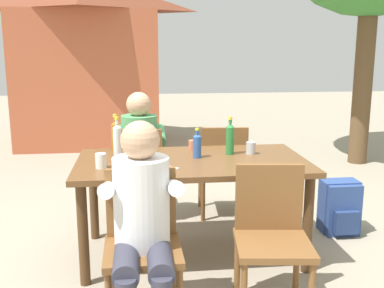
# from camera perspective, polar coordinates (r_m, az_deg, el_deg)

# --- Properties ---
(ground_plane) EXTENTS (24.00, 24.00, 0.00)m
(ground_plane) POSITION_cam_1_polar(r_m,az_deg,el_deg) (3.70, 0.00, -13.27)
(ground_plane) COLOR gray
(dining_table) EXTENTS (1.70, 0.93, 0.75)m
(dining_table) POSITION_cam_1_polar(r_m,az_deg,el_deg) (3.47, 0.00, -3.35)
(dining_table) COLOR brown
(dining_table) RESTS_ON ground_plane
(chair_near_left) EXTENTS (0.45, 0.45, 0.87)m
(chair_near_left) POSITION_cam_1_polar(r_m,az_deg,el_deg) (2.78, -6.14, -11.21)
(chair_near_left) COLOR brown
(chair_near_left) RESTS_ON ground_plane
(chair_far_left) EXTENTS (0.47, 0.47, 0.87)m
(chair_far_left) POSITION_cam_1_polar(r_m,az_deg,el_deg) (4.23, -6.46, -3.00)
(chair_far_left) COLOR brown
(chair_far_left) RESTS_ON ground_plane
(chair_far_right) EXTENTS (0.47, 0.47, 0.87)m
(chair_far_right) POSITION_cam_1_polar(r_m,az_deg,el_deg) (4.30, 3.81, -2.70)
(chair_far_right) COLOR brown
(chair_far_right) RESTS_ON ground_plane
(chair_near_right) EXTENTS (0.49, 0.49, 0.87)m
(chair_near_right) POSITION_cam_1_polar(r_m,az_deg,el_deg) (2.89, 9.72, -10.40)
(chair_near_right) COLOR brown
(chair_near_right) RESTS_ON ground_plane
(person_in_white_shirt) EXTENTS (0.47, 0.61, 1.18)m
(person_in_white_shirt) POSITION_cam_1_polar(r_m,az_deg,el_deg) (2.62, -6.17, -8.80)
(person_in_white_shirt) COLOR white
(person_in_white_shirt) RESTS_ON ground_plane
(person_in_plaid_shirt) EXTENTS (0.47, 0.61, 1.18)m
(person_in_plaid_shirt) POSITION_cam_1_polar(r_m,az_deg,el_deg) (4.30, -6.45, -0.47)
(person_in_plaid_shirt) COLOR #4C935B
(person_in_plaid_shirt) RESTS_ON ground_plane
(bottle_blue) EXTENTS (0.06, 0.06, 0.23)m
(bottle_blue) POSITION_cam_1_polar(r_m,az_deg,el_deg) (3.49, 0.64, -0.13)
(bottle_blue) COLOR #2D56A3
(bottle_blue) RESTS_ON dining_table
(bottle_clear) EXTENTS (0.06, 0.06, 0.30)m
(bottle_clear) POSITION_cam_1_polar(r_m,az_deg,el_deg) (3.61, -9.17, 0.64)
(bottle_clear) COLOR white
(bottle_clear) RESTS_ON dining_table
(bottle_amber) EXTENTS (0.06, 0.06, 0.29)m
(bottle_amber) POSITION_cam_1_polar(r_m,az_deg,el_deg) (3.78, -9.40, 1.12)
(bottle_amber) COLOR #996019
(bottle_amber) RESTS_ON dining_table
(bottle_green) EXTENTS (0.06, 0.06, 0.30)m
(bottle_green) POSITION_cam_1_polar(r_m,az_deg,el_deg) (3.61, 4.70, 0.73)
(bottle_green) COLOR #287A38
(bottle_green) RESTS_ON dining_table
(bottle_olive) EXTENTS (0.06, 0.06, 0.30)m
(bottle_olive) POSITION_cam_1_polar(r_m,az_deg,el_deg) (3.34, -5.74, -0.18)
(bottle_olive) COLOR #566623
(bottle_olive) RESTS_ON dining_table
(cup_terracotta) EXTENTS (0.07, 0.07, 0.08)m
(cup_terracotta) POSITION_cam_1_polar(r_m,az_deg,el_deg) (3.75, 0.08, -0.15)
(cup_terracotta) COLOR #BC6B47
(cup_terracotta) RESTS_ON dining_table
(cup_white) EXTENTS (0.08, 0.08, 0.11)m
(cup_white) POSITION_cam_1_polar(r_m,az_deg,el_deg) (3.26, -11.14, -2.05)
(cup_white) COLOR white
(cup_white) RESTS_ON dining_table
(cup_steel) EXTENTS (0.08, 0.08, 0.10)m
(cup_steel) POSITION_cam_1_polar(r_m,az_deg,el_deg) (3.65, 7.24, -0.50)
(cup_steel) COLOR #B2B7BC
(cup_steel) RESTS_ON dining_table
(table_knife) EXTENTS (0.18, 0.19, 0.01)m
(table_knife) POSITION_cam_1_polar(r_m,az_deg,el_deg) (3.28, -3.46, -2.62)
(table_knife) COLOR silver
(table_knife) RESTS_ON dining_table
(backpack_by_near_side) EXTENTS (0.29, 0.25, 0.44)m
(backpack_by_near_side) POSITION_cam_1_polar(r_m,az_deg,el_deg) (4.18, 17.89, -7.69)
(backpack_by_near_side) COLOR #2D4784
(backpack_by_near_side) RESTS_ON ground_plane
(backpack_by_far_side) EXTENTS (0.31, 0.24, 0.45)m
(backpack_by_far_side) POSITION_cam_1_polar(r_m,az_deg,el_deg) (4.21, 17.62, -7.41)
(backpack_by_far_side) COLOR #2D4784
(backpack_by_far_side) RESTS_ON ground_plane
(brick_kiosk) EXTENTS (2.50, 1.72, 2.65)m
(brick_kiosk) POSITION_cam_1_polar(r_m,az_deg,el_deg) (7.70, -12.66, 10.38)
(brick_kiosk) COLOR #B25638
(brick_kiosk) RESTS_ON ground_plane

